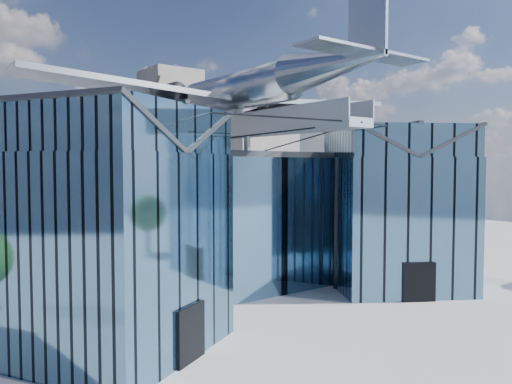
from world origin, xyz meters
TOP-DOWN VIEW (x-y plane):
  - ground_plane at (0.00, 0.00)m, footprint 120.00×120.00m
  - museum at (0.00, 5.82)m, footprint 32.88×24.50m
  - bg_towers at (1.45, 50.49)m, footprint 77.00×24.50m
  - tree_side_e at (22.54, 5.28)m, footprint 4.66×4.66m

SIDE VIEW (x-z plane):
  - ground_plane at x=0.00m, z-range 0.00..0.00m
  - tree_side_e at x=22.54m, z-range 0.98..6.56m
  - museum at x=0.00m, z-range -3.26..14.34m
  - bg_towers at x=1.45m, z-range -2.99..23.01m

